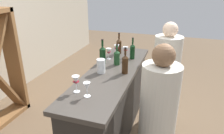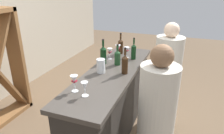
{
  "view_description": "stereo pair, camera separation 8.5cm",
  "coord_description": "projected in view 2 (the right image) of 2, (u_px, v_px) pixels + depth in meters",
  "views": [
    {
      "loc": [
        -2.23,
        -0.74,
        1.95
      ],
      "look_at": [
        0.0,
        0.0,
        0.99
      ],
      "focal_mm": 33.43,
      "sensor_mm": 36.0,
      "label": 1
    },
    {
      "loc": [
        -2.2,
        -0.82,
        1.95
      ],
      "look_at": [
        0.0,
        0.0,
        0.99
      ],
      "focal_mm": 33.43,
      "sensor_mm": 36.0,
      "label": 2
    }
  ],
  "objects": [
    {
      "name": "wine_bottle_second_left_dark_green",
      "position": [
        103.0,
        54.0,
        2.74
      ],
      "size": [
        0.08,
        0.08,
        0.33
      ],
      "color": "black",
      "rests_on": "bar_counter"
    },
    {
      "name": "ground_plane",
      "position": [
        112.0,
        132.0,
        2.91
      ],
      "size": [
        12.0,
        12.0,
        0.0
      ],
      "primitive_type": "plane",
      "color": "brown"
    },
    {
      "name": "wine_glass_near_right",
      "position": [
        118.0,
        48.0,
        3.04
      ],
      "size": [
        0.08,
        0.08,
        0.16
      ],
      "color": "white",
      "rests_on": "bar_counter"
    },
    {
      "name": "water_pitcher",
      "position": [
        101.0,
        66.0,
        2.47
      ],
      "size": [
        0.1,
        0.1,
        0.17
      ],
      "color": "silver",
      "rests_on": "bar_counter"
    },
    {
      "name": "wine_glass_near_center",
      "position": [
        85.0,
        86.0,
        1.96
      ],
      "size": [
        0.07,
        0.07,
        0.15
      ],
      "color": "white",
      "rests_on": "bar_counter"
    },
    {
      "name": "wine_glass_far_left",
      "position": [
        74.0,
        80.0,
        2.03
      ],
      "size": [
        0.08,
        0.08,
        0.17
      ],
      "color": "white",
      "rests_on": "bar_counter"
    },
    {
      "name": "wine_bottle_center_olive_green",
      "position": [
        117.0,
        57.0,
        2.71
      ],
      "size": [
        0.08,
        0.08,
        0.28
      ],
      "color": "#193D1E",
      "rests_on": "bar_counter"
    },
    {
      "name": "person_left_guest",
      "position": [
        166.0,
        79.0,
        2.95
      ],
      "size": [
        0.42,
        0.42,
        1.47
      ],
      "rotation": [
        0.0,
        0.0,
        1.71
      ],
      "color": "beige",
      "rests_on": "ground"
    },
    {
      "name": "wine_bottle_second_right_dark_green",
      "position": [
        134.0,
        51.0,
        2.91
      ],
      "size": [
        0.07,
        0.07,
        0.31
      ],
      "color": "black",
      "rests_on": "bar_counter"
    },
    {
      "name": "wine_bottle_leftmost_amber_brown",
      "position": [
        125.0,
        64.0,
        2.44
      ],
      "size": [
        0.07,
        0.07,
        0.32
      ],
      "color": "#331E0F",
      "rests_on": "bar_counter"
    },
    {
      "name": "bar_counter",
      "position": [
        112.0,
        103.0,
        2.73
      ],
      "size": [
        2.01,
        0.56,
        0.94
      ],
      "color": "#2A2723",
      "rests_on": "ground"
    },
    {
      "name": "wine_glass_near_left",
      "position": [
        127.0,
        50.0,
        2.95
      ],
      "size": [
        0.08,
        0.08,
        0.16
      ],
      "color": "white",
      "rests_on": "bar_counter"
    },
    {
      "name": "wine_glass_far_center",
      "position": [
        110.0,
        52.0,
        2.91
      ],
      "size": [
        0.07,
        0.07,
        0.16
      ],
      "color": "white",
      "rests_on": "bar_counter"
    },
    {
      "name": "person_center_guest",
      "position": [
        156.0,
        116.0,
        2.18
      ],
      "size": [
        0.43,
        0.43,
        1.42
      ],
      "rotation": [
        0.0,
        0.0,
        1.46
      ],
      "color": "beige",
      "rests_on": "ground"
    },
    {
      "name": "wine_bottle_rightmost_amber_brown",
      "position": [
        121.0,
        46.0,
        3.13
      ],
      "size": [
        0.08,
        0.08,
        0.32
      ],
      "color": "#331E0F",
      "rests_on": "bar_counter"
    }
  ]
}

